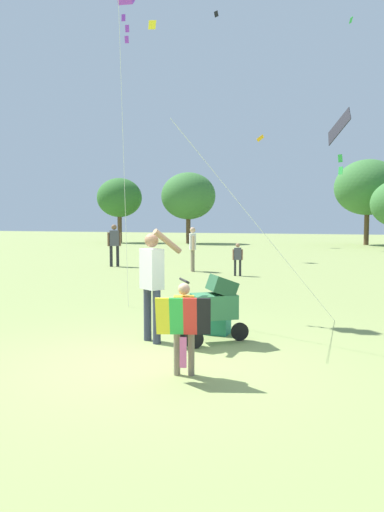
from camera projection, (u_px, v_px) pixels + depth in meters
ground_plane at (155, 364)px, 6.08m from camera, size 120.00×120.00×0.00m
child_with_butterfly_kite at (184, 321)px, 5.57m from camera, size 0.65×0.45×1.11m
person_adult_flyer at (152, 277)px, 7.12m from camera, size 0.66×0.47×1.73m
stroller at (215, 303)px, 7.11m from camera, size 1.05×0.90×1.03m
kite_adult_black at (335, 133)px, 8.41m from camera, size 2.48×2.82×3.91m
distant_kites_cluster at (335, 53)px, 26.14m from camera, size 21.94×11.89×8.68m
person_red_shirt at (114, 242)px, 18.83m from camera, size 0.47×0.39×1.68m
person_sitting_far at (193, 245)px, 17.08m from camera, size 0.34×0.47×1.60m
person_couple_left at (238, 257)px, 15.69m from camera, size 0.33×0.21×1.09m
cooler_box at (216, 323)px, 7.70m from camera, size 0.45×0.33×0.35m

